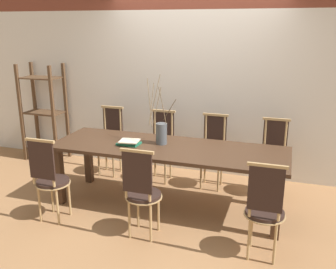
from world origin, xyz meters
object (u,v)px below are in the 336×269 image
dining_table (168,154)px  chair_near_center (265,208)px  vase_centerpiece (161,133)px  book_stack (129,142)px  shelving_rack (44,113)px  chair_far_center (213,149)px

dining_table → chair_near_center: chair_near_center is taller
vase_centerpiece → book_stack: size_ratio=2.99×
book_stack → shelving_rack: (-1.96, 1.06, -0.01)m
dining_table → chair_near_center: bearing=-32.5°
vase_centerpiece → book_stack: (-0.36, -0.15, -0.11)m
book_stack → shelving_rack: bearing=151.7°
shelving_rack → dining_table: bearing=-22.2°
dining_table → chair_far_center: 0.86m
shelving_rack → chair_near_center: bearing=-25.8°
vase_centerpiece → shelving_rack: (-2.32, 0.91, -0.13)m
vase_centerpiece → book_stack: bearing=-157.6°
dining_table → shelving_rack: size_ratio=1.79×
chair_far_center → book_stack: (-0.86, -0.82, 0.26)m
chair_far_center → book_stack: size_ratio=3.64×
chair_near_center → shelving_rack: bearing=154.2°
shelving_rack → book_stack: bearing=-28.3°
chair_far_center → vase_centerpiece: 0.92m
vase_centerpiece → shelving_rack: bearing=158.6°
chair_near_center → shelving_rack: 4.02m
dining_table → vase_centerpiece: 0.27m
chair_near_center → chair_far_center: (-0.79, 1.51, 0.00)m
shelving_rack → chair_far_center: bearing=-4.8°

